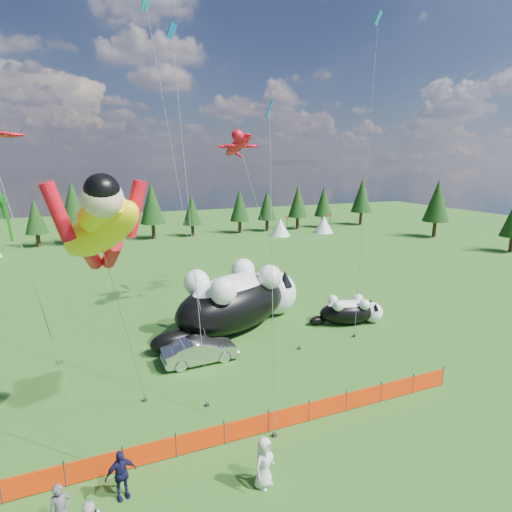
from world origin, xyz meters
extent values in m
plane|color=#123D0B|center=(0.00, 0.00, 0.00)|extent=(160.00, 160.00, 0.00)
cylinder|color=#262626|center=(-9.00, -3.00, 0.55)|extent=(0.06, 0.06, 1.10)
cylinder|color=#262626|center=(-7.00, -3.00, 0.55)|extent=(0.06, 0.06, 1.10)
cylinder|color=#262626|center=(-5.00, -3.00, 0.55)|extent=(0.06, 0.06, 1.10)
cylinder|color=#262626|center=(-3.00, -3.00, 0.55)|extent=(0.06, 0.06, 1.10)
cylinder|color=#262626|center=(-1.00, -3.00, 0.55)|extent=(0.06, 0.06, 1.10)
cylinder|color=#262626|center=(1.00, -3.00, 0.55)|extent=(0.06, 0.06, 1.10)
cylinder|color=#262626|center=(3.00, -3.00, 0.55)|extent=(0.06, 0.06, 1.10)
cylinder|color=#262626|center=(5.00, -3.00, 0.55)|extent=(0.06, 0.06, 1.10)
cylinder|color=#262626|center=(7.00, -3.00, 0.55)|extent=(0.06, 0.06, 1.10)
cylinder|color=#262626|center=(9.00, -3.00, 0.55)|extent=(0.06, 0.06, 1.10)
cylinder|color=#262626|center=(11.00, -3.00, 0.55)|extent=(0.06, 0.06, 1.10)
cube|color=#FF3305|center=(-8.00, -3.00, 0.50)|extent=(2.00, 0.04, 0.90)
cube|color=#FF3305|center=(-6.00, -3.00, 0.50)|extent=(2.00, 0.04, 0.90)
cube|color=#FF3305|center=(-4.00, -3.00, 0.50)|extent=(2.00, 0.04, 0.90)
cube|color=#FF3305|center=(-2.00, -3.00, 0.50)|extent=(2.00, 0.04, 0.90)
cube|color=#FF3305|center=(0.00, -3.00, 0.50)|extent=(2.00, 0.04, 0.90)
cube|color=#FF3305|center=(2.00, -3.00, 0.50)|extent=(2.00, 0.04, 0.90)
cube|color=#FF3305|center=(4.00, -3.00, 0.50)|extent=(2.00, 0.04, 0.90)
cube|color=#FF3305|center=(6.00, -3.00, 0.50)|extent=(2.00, 0.04, 0.90)
cube|color=#FF3305|center=(8.00, -3.00, 0.50)|extent=(2.00, 0.04, 0.90)
cube|color=#FF3305|center=(10.00, -3.00, 0.50)|extent=(2.00, 0.04, 0.90)
ellipsoid|color=black|center=(3.18, 8.01, 1.87)|extent=(10.29, 7.76, 3.73)
ellipsoid|color=white|center=(3.18, 8.01, 2.80)|extent=(7.70, 5.70, 2.28)
sphere|color=white|center=(7.16, 9.77, 1.66)|extent=(3.32, 3.32, 3.32)
sphere|color=#D55268|center=(8.44, 10.34, 1.66)|extent=(0.46, 0.46, 0.46)
ellipsoid|color=black|center=(-1.37, 5.99, 0.73)|extent=(3.24, 2.50, 1.45)
cone|color=black|center=(7.56, 8.86, 2.99)|extent=(1.16, 1.16, 1.16)
cone|color=black|center=(6.75, 10.68, 2.99)|extent=(1.16, 1.16, 1.16)
sphere|color=white|center=(4.71, 10.16, 3.63)|extent=(1.74, 1.74, 1.74)
sphere|color=white|center=(5.81, 7.70, 3.63)|extent=(1.74, 1.74, 1.74)
sphere|color=white|center=(0.73, 8.40, 3.63)|extent=(1.74, 1.74, 1.74)
sphere|color=white|center=(1.83, 5.93, 3.63)|extent=(1.74, 1.74, 1.74)
ellipsoid|color=black|center=(11.21, 5.94, 0.83)|extent=(4.50, 2.90, 1.66)
ellipsoid|color=white|center=(11.21, 5.94, 1.24)|extent=(3.38, 2.11, 1.01)
sphere|color=white|center=(13.08, 5.47, 0.74)|extent=(1.47, 1.47, 1.47)
sphere|color=#D55268|center=(13.69, 5.31, 0.74)|extent=(0.21, 0.21, 0.21)
ellipsoid|color=black|center=(9.06, 6.49, 0.32)|extent=(1.41, 0.94, 0.65)
cone|color=black|center=(12.97, 5.04, 1.33)|extent=(0.52, 0.52, 0.52)
cone|color=black|center=(13.19, 5.89, 1.33)|extent=(0.52, 0.52, 0.52)
sphere|color=white|center=(12.34, 6.27, 1.61)|extent=(0.77, 0.77, 0.77)
sphere|color=white|center=(12.04, 5.11, 1.61)|extent=(0.77, 0.77, 0.77)
sphere|color=white|center=(10.46, 6.75, 1.61)|extent=(0.77, 0.77, 0.77)
sphere|color=white|center=(10.17, 5.59, 1.61)|extent=(0.77, 0.77, 0.77)
imported|color=silver|center=(-0.17, 4.26, 0.73)|extent=(4.48, 1.73, 1.46)
imported|color=#515156|center=(-6.97, -5.05, 0.90)|extent=(0.70, 0.50, 1.79)
imported|color=#16163E|center=(-5.13, -4.25, 0.92)|extent=(1.18, 0.78, 1.85)
imported|color=silver|center=(-0.32, -5.63, 0.97)|extent=(1.13, 1.01, 1.95)
cylinder|color=#595959|center=(-4.39, -0.02, 4.61)|extent=(0.03, 0.03, 9.47)
cube|color=#262626|center=(-3.69, 1.39, 0.08)|extent=(0.15, 0.15, 0.16)
cylinder|color=#595959|center=(5.58, 7.90, 6.44)|extent=(0.03, 0.03, 15.35)
cube|color=#262626|center=(6.01, 3.52, 0.08)|extent=(0.15, 0.15, 0.16)
cylinder|color=#595959|center=(-7.63, 0.65, 6.37)|extent=(0.03, 0.03, 13.81)
cube|color=#262626|center=(-6.19, -1.98, 0.08)|extent=(0.15, 0.15, 0.16)
cylinder|color=#595959|center=(-0.85, 2.70, 9.08)|extent=(0.03, 0.03, 18.74)
cube|color=#262626|center=(-0.95, -0.15, 0.08)|extent=(0.15, 0.15, 0.16)
cylinder|color=#595959|center=(11.87, 5.58, 10.50)|extent=(0.03, 0.03, 21.25)
cube|color=#262626|center=(10.32, 3.76, 0.08)|extent=(0.15, 0.15, 0.16)
cylinder|color=#595959|center=(1.78, -1.53, 6.98)|extent=(0.03, 0.03, 14.20)
cube|color=#262626|center=(1.14, -3.36, 0.08)|extent=(0.15, 0.15, 0.16)
cylinder|color=#595959|center=(-0.40, 7.64, 10.43)|extent=(0.03, 0.03, 21.31)
cube|color=#262626|center=(0.50, 5.00, 0.08)|extent=(0.15, 0.15, 0.16)
camera|label=1|loc=(-5.18, -16.86, 11.46)|focal=28.00mm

